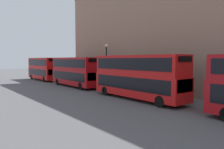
{
  "coord_description": "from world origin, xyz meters",
  "views": [
    {
      "loc": [
        -13.83,
        2.77,
        4.03
      ],
      "look_at": [
        0.48,
        21.03,
        2.4
      ],
      "focal_mm": 35.0,
      "sensor_mm": 36.0,
      "label": 1
    }
  ],
  "objects_px": {
    "bus_third_in_queue": "(75,71)",
    "bus_trailing": "(43,68)",
    "bus_second_in_queue": "(137,75)",
    "pedestrian": "(119,84)"
  },
  "relations": [
    {
      "from": "bus_third_in_queue",
      "to": "bus_trailing",
      "type": "bearing_deg",
      "value": 90.0
    },
    {
      "from": "bus_trailing",
      "to": "bus_third_in_queue",
      "type": "bearing_deg",
      "value": -90.0
    },
    {
      "from": "bus_second_in_queue",
      "to": "bus_trailing",
      "type": "distance_m",
      "value": 25.52
    },
    {
      "from": "bus_second_in_queue",
      "to": "bus_third_in_queue",
      "type": "xyz_separation_m",
      "value": [
        0.0,
        12.88,
        -0.08
      ]
    },
    {
      "from": "bus_second_in_queue",
      "to": "pedestrian",
      "type": "bearing_deg",
      "value": 65.94
    },
    {
      "from": "bus_third_in_queue",
      "to": "bus_trailing",
      "type": "distance_m",
      "value": 12.64
    },
    {
      "from": "bus_trailing",
      "to": "pedestrian",
      "type": "height_order",
      "value": "bus_trailing"
    },
    {
      "from": "bus_trailing",
      "to": "pedestrian",
      "type": "distance_m",
      "value": 19.58
    },
    {
      "from": "bus_trailing",
      "to": "bus_second_in_queue",
      "type": "bearing_deg",
      "value": -90.0
    },
    {
      "from": "bus_trailing",
      "to": "pedestrian",
      "type": "relative_size",
      "value": 5.56
    }
  ]
}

